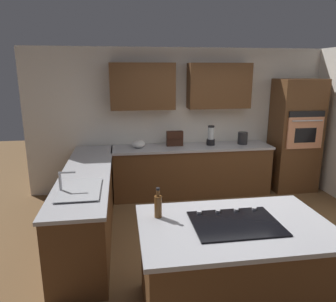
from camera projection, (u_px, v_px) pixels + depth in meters
name	position (u px, v px, depth m)	size (l,w,h in m)	color
ground_plane	(227.00, 241.00, 4.19)	(14.00, 14.00, 0.00)	brown
wall_back	(190.00, 112.00, 5.77)	(6.00, 0.44, 2.60)	white
lower_cabinets_back	(192.00, 171.00, 5.72)	(2.80, 0.60, 0.86)	brown
countertop_back	(192.00, 147.00, 5.61)	(2.84, 0.64, 0.04)	#B2B2B7
lower_cabinets_side	(88.00, 203.00, 4.35)	(0.60, 2.90, 0.86)	brown
countertop_side	(86.00, 172.00, 4.24)	(0.64, 2.94, 0.04)	#B2B2B7
island_base	(233.00, 271.00, 2.88)	(1.61, 0.99, 0.86)	brown
island_top	(235.00, 226.00, 2.76)	(1.69, 1.07, 0.04)	#B2B2B7
wall_oven	(295.00, 136.00, 5.85)	(0.80, 0.66, 2.06)	brown
sink_unit	(79.00, 189.00, 3.52)	(0.46, 0.70, 0.23)	#515456
cooktop	(235.00, 223.00, 2.76)	(0.76, 0.56, 0.03)	black
blender	(211.00, 137.00, 5.65)	(0.15, 0.15, 0.35)	black
mixing_bowl	(138.00, 144.00, 5.49)	(0.24, 0.24, 0.13)	white
spice_rack	(175.00, 138.00, 5.60)	(0.29, 0.11, 0.27)	#381E14
kettle	(243.00, 138.00, 5.75)	(0.18, 0.18, 0.22)	#262628
oil_bottle	(158.00, 206.00, 2.86)	(0.07, 0.07, 0.28)	brown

